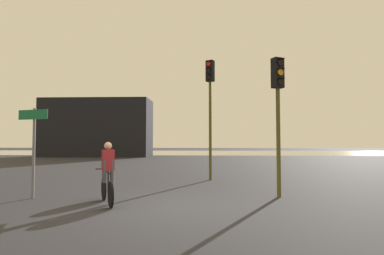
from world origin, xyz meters
TOP-DOWN VIEW (x-y plane):
  - ground_plane at (0.00, 0.00)m, footprint 120.00×120.00m
  - water_strip at (0.00, 33.84)m, footprint 80.00×16.00m
  - distant_building at (-10.28, 23.84)m, footprint 11.14×4.00m
  - traffic_light_center at (1.26, 5.28)m, footprint 0.40×0.42m
  - traffic_light_near_right at (3.20, 1.55)m, footprint 0.39×0.41m
  - direction_sign_post at (-3.93, 1.06)m, footprint 1.05×0.37m
  - cyclist at (-1.51, 0.34)m, footprint 0.85×1.53m

SIDE VIEW (x-z plane):
  - ground_plane at x=0.00m, z-range 0.00..0.00m
  - water_strip at x=0.00m, z-range 0.00..0.01m
  - cyclist at x=-1.51m, z-range 0.01..1.63m
  - direction_sign_post at x=-3.93m, z-range 0.40..3.00m
  - traffic_light_near_right at x=3.20m, z-range 0.82..4.94m
  - distant_building at x=-10.28m, z-range 0.00..6.00m
  - traffic_light_center at x=1.26m, z-range 0.95..6.03m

